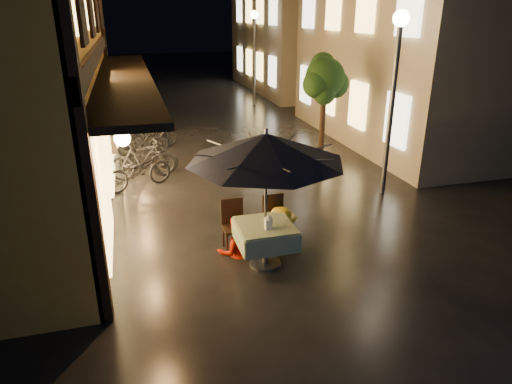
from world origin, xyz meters
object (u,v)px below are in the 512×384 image
object	(u,v)px
table_lantern	(268,221)
bicycle_0	(138,171)
person_orange	(235,218)
person_yellow	(281,209)
patio_umbrella	(266,148)
streetlamp_near	(395,72)
cafe_table	(265,234)

from	to	relation	value
table_lantern	bicycle_0	world-z (taller)	table_lantern
person_orange	person_yellow	distance (m)	0.87
bicycle_0	person_yellow	bearing A→B (deg)	-172.29
person_orange	patio_umbrella	bearing A→B (deg)	125.70
streetlamp_near	table_lantern	bearing A→B (deg)	-144.58
patio_umbrella	person_yellow	distance (m)	1.52
streetlamp_near	bicycle_0	distance (m)	6.58
patio_umbrella	cafe_table	bearing A→B (deg)	-90.00
person_yellow	cafe_table	bearing A→B (deg)	66.71
person_yellow	bicycle_0	bearing A→B (deg)	-39.60
cafe_table	bicycle_0	world-z (taller)	bicycle_0
person_orange	person_yellow	world-z (taller)	person_yellow
cafe_table	person_orange	size ratio (longest dim) A/B	0.69
person_orange	bicycle_0	size ratio (longest dim) A/B	0.81
person_orange	table_lantern	bearing A→B (deg)	118.22
cafe_table	patio_umbrella	bearing A→B (deg)	90.00
person_yellow	bicycle_0	size ratio (longest dim) A/B	0.90
cafe_table	table_lantern	size ratio (longest dim) A/B	3.96
person_orange	person_yellow	bearing A→B (deg)	177.53
patio_umbrella	person_yellow	world-z (taller)	patio_umbrella
streetlamp_near	patio_umbrella	size ratio (longest dim) A/B	1.60
table_lantern	person_orange	distance (m)	0.84
streetlamp_near	table_lantern	distance (m)	5.07
cafe_table	patio_umbrella	world-z (taller)	patio_umbrella
streetlamp_near	bicycle_0	size ratio (longest dim) A/B	2.37
patio_umbrella	table_lantern	bearing A→B (deg)	-90.00
streetlamp_near	patio_umbrella	world-z (taller)	streetlamp_near
person_orange	cafe_table	bearing A→B (deg)	125.70
streetlamp_near	person_orange	world-z (taller)	streetlamp_near
bicycle_0	person_orange	bearing A→B (deg)	177.78
table_lantern	bicycle_0	distance (m)	5.06
table_lantern	bicycle_0	size ratio (longest dim) A/B	0.14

